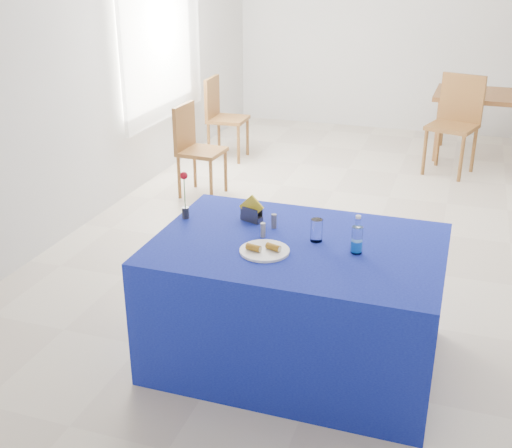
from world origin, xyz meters
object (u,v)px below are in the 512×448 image
(plate, at_px, (265,251))
(chair_bg_left, at_px, (456,117))
(blue_table, at_px, (297,302))
(oak_table, at_px, (497,101))
(chair_win_b, at_px, (221,112))
(chair_win_a, at_px, (194,144))
(water_bottle, at_px, (357,241))

(plate, distance_m, chair_bg_left, 4.25)
(blue_table, xyz_separation_m, oak_table, (1.12, 4.65, 0.30))
(chair_win_b, bearing_deg, chair_bg_left, -85.18)
(plate, relative_size, blue_table, 0.17)
(oak_table, xyz_separation_m, chair_win_a, (-2.81, -2.22, -0.16))
(oak_table, bearing_deg, chair_win_b, -161.78)
(water_bottle, bearing_deg, chair_bg_left, 84.73)
(blue_table, distance_m, water_bottle, 0.56)
(water_bottle, relative_size, chair_bg_left, 0.20)
(chair_win_a, bearing_deg, water_bottle, -137.55)
(blue_table, bearing_deg, chair_bg_left, 80.07)
(blue_table, distance_m, chair_win_b, 4.12)
(plate, xyz_separation_m, chair_bg_left, (0.84, 4.16, -0.16))
(plate, relative_size, chair_win_b, 0.29)
(chair_win_b, bearing_deg, plate, -157.84)
(chair_bg_left, distance_m, chair_win_a, 2.86)
(oak_table, xyz_separation_m, chair_win_b, (-3.01, -0.99, -0.14))
(chair_bg_left, bearing_deg, chair_win_a, -130.05)
(chair_bg_left, bearing_deg, water_bottle, -78.46)
(blue_table, relative_size, chair_bg_left, 1.52)
(water_bottle, distance_m, chair_win_b, 4.31)
(blue_table, height_order, water_bottle, water_bottle)
(plate, xyz_separation_m, chair_win_b, (-1.75, 3.83, -0.23))
(water_bottle, distance_m, chair_bg_left, 4.04)
(oak_table, height_order, chair_win_a, chair_win_a)
(blue_table, distance_m, chair_win_a, 2.96)
(plate, relative_size, chair_bg_left, 0.26)
(water_bottle, height_order, chair_bg_left, chair_bg_left)
(plate, xyz_separation_m, chair_win_a, (-1.55, 2.60, -0.25))
(blue_table, bearing_deg, chair_win_b, 117.38)
(blue_table, xyz_separation_m, chair_win_a, (-1.70, 2.42, 0.14))
(plate, height_order, chair_win_b, chair_win_b)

